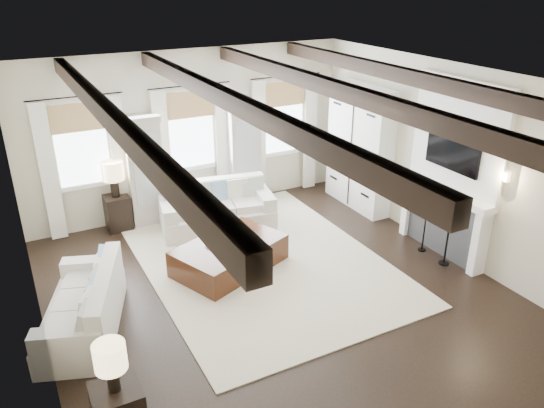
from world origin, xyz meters
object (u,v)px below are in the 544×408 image
sofa_back (217,210)px  ottoman (229,256)px  side_table_front (118,408)px  side_table_back (118,212)px  sofa_left (87,308)px

sofa_back → ottoman: 1.56m
sofa_back → ottoman: sofa_back is taller
sofa_back → side_table_front: size_ratio=4.32×
side_table_back → ottoman: bearing=-61.4°
sofa_left → side_table_front: sofa_left is taller
side_table_front → side_table_back: size_ratio=0.77×
sofa_left → side_table_front: (-0.03, -1.90, -0.09)m
sofa_back → sofa_left: sofa_back is taller
side_table_front → sofa_left: bearing=89.1°
sofa_left → side_table_front: bearing=-90.9°
sofa_left → side_table_back: 3.12m
sofa_back → side_table_back: sofa_back is taller
sofa_left → side_table_back: sofa_left is taller
sofa_left → side_table_back: bearing=69.7°
sofa_back → ottoman: bearing=-104.9°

